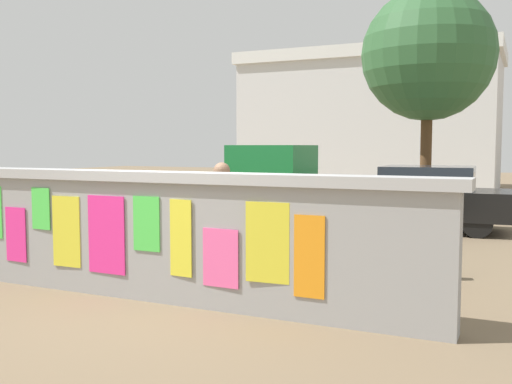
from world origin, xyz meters
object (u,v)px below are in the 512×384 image
at_px(tree_roadside, 428,55).
at_px(auto_rickshaw_truck, 222,198).
at_px(car_parked, 420,197).
at_px(person_walking, 222,210).
at_px(motorcycle, 385,244).

bearing_deg(tree_roadside, auto_rickshaw_truck, -114.66).
height_order(car_parked, tree_roadside, tree_roadside).
xyz_separation_m(car_parked, person_walking, (-1.57, -6.22, 0.26)).
bearing_deg(motorcycle, tree_roadside, 94.40).
relative_size(person_walking, tree_roadside, 0.28).
height_order(car_parked, person_walking, person_walking).
height_order(motorcycle, tree_roadside, tree_roadside).
distance_m(person_walking, tree_roadside, 9.03).
bearing_deg(person_walking, tree_roadside, 80.90).
xyz_separation_m(auto_rickshaw_truck, person_walking, (1.35, -2.51, 0.09)).
relative_size(car_parked, tree_roadside, 0.67).
bearing_deg(person_walking, auto_rickshaw_truck, 118.35).
bearing_deg(motorcycle, person_walking, -145.59).
bearing_deg(tree_roadside, motorcycle, -85.60).
distance_m(auto_rickshaw_truck, person_walking, 2.85).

